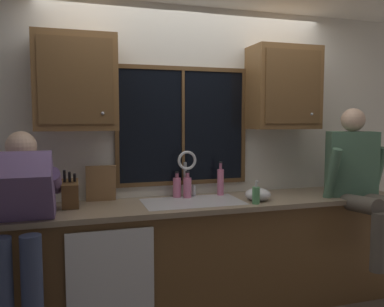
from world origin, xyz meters
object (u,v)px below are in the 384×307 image
at_px(bottle_amber_small, 177,187).
at_px(knife_block, 70,195).
at_px(bottle_green_glass, 221,181).
at_px(person_sitting_on_counter, 359,177).
at_px(person_standing, 19,220).
at_px(mixing_bowl, 258,194).
at_px(cutting_board, 101,184).
at_px(bottle_tall_clear, 187,187).
at_px(soap_dispenser, 256,195).

bearing_deg(bottle_amber_small, knife_block, -167.60).
height_order(bottle_green_glass, bottle_amber_small, bottle_green_glass).
bearing_deg(bottle_green_glass, knife_block, -172.32).
bearing_deg(person_sitting_on_counter, person_standing, -179.64).
height_order(mixing_bowl, bottle_green_glass, bottle_green_glass).
distance_m(knife_block, bottle_green_glass, 1.27).
bearing_deg(bottle_amber_small, person_sitting_on_counter, -18.23).
height_order(person_sitting_on_counter, bottle_amber_small, person_sitting_on_counter).
relative_size(person_standing, cutting_board, 4.98).
bearing_deg(bottle_green_glass, bottle_tall_clear, -175.91).
bearing_deg(cutting_board, bottle_tall_clear, -4.15).
xyz_separation_m(person_sitting_on_counter, bottle_tall_clear, (-1.38, 0.44, -0.09)).
bearing_deg(soap_dispenser, mixing_bowl, 57.28).
bearing_deg(bottle_tall_clear, person_standing, -160.30).
height_order(person_sitting_on_counter, bottle_tall_clear, person_sitting_on_counter).
xyz_separation_m(mixing_bowl, bottle_amber_small, (-0.61, 0.31, 0.04)).
bearing_deg(mixing_bowl, bottle_green_glass, 127.40).
distance_m(person_standing, bottle_tall_clear, 1.35).
bearing_deg(bottle_tall_clear, bottle_green_glass, 4.09).
bearing_deg(person_standing, bottle_amber_small, 22.73).
relative_size(mixing_bowl, bottle_green_glass, 0.71).
height_order(cutting_board, mixing_bowl, cutting_board).
height_order(cutting_board, bottle_tall_clear, cutting_board).
height_order(knife_block, bottle_amber_small, knife_block).
relative_size(cutting_board, soap_dispenser, 1.61).
bearing_deg(knife_block, mixing_bowl, -4.56).
relative_size(cutting_board, mixing_bowl, 1.43).
xyz_separation_m(person_sitting_on_counter, cutting_board, (-2.09, 0.49, -0.04)).
xyz_separation_m(person_sitting_on_counter, soap_dispenser, (-0.93, 0.05, -0.11)).
bearing_deg(bottle_amber_small, mixing_bowl, -26.91).
distance_m(person_standing, mixing_bowl, 1.81).
distance_m(person_standing, knife_block, 0.45).
relative_size(person_sitting_on_counter, mixing_bowl, 5.95).
bearing_deg(person_sitting_on_counter, knife_block, 172.91).
distance_m(person_sitting_on_counter, bottle_green_glass, 1.17).
relative_size(mixing_bowl, soap_dispenser, 1.13).
xyz_separation_m(knife_block, cutting_board, (0.24, 0.20, 0.04)).
bearing_deg(knife_block, person_sitting_on_counter, -7.09).
xyz_separation_m(cutting_board, mixing_bowl, (1.24, -0.32, -0.10)).
bearing_deg(bottle_green_glass, bottle_amber_small, 176.84).
distance_m(knife_block, bottle_amber_small, 0.89).
distance_m(knife_block, bottle_tall_clear, 0.96).
distance_m(cutting_board, bottle_green_glass, 1.02).
height_order(soap_dispenser, bottle_amber_small, bottle_amber_small).
bearing_deg(bottle_amber_small, person_standing, -157.27).
bearing_deg(soap_dispenser, bottle_green_glass, 109.19).
xyz_separation_m(knife_block, bottle_green_glass, (1.26, 0.17, 0.01)).
bearing_deg(bottle_tall_clear, mixing_bowl, -26.67).
xyz_separation_m(mixing_bowl, soap_dispenser, (-0.08, -0.12, 0.02)).
bearing_deg(person_standing, mixing_bowl, 6.00).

